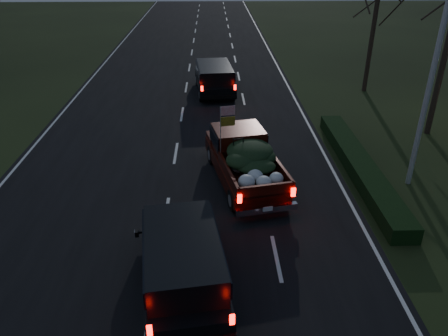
# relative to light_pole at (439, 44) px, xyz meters

# --- Properties ---
(ground) EXTENTS (120.00, 120.00, 0.00)m
(ground) POSITION_rel_light_pole_xyz_m (-9.50, -2.00, -5.48)
(ground) COLOR black
(ground) RESTS_ON ground
(road_asphalt) EXTENTS (14.00, 120.00, 0.02)m
(road_asphalt) POSITION_rel_light_pole_xyz_m (-9.50, -2.00, -5.47)
(road_asphalt) COLOR black
(road_asphalt) RESTS_ON ground
(hedge_row) EXTENTS (1.00, 10.00, 0.60)m
(hedge_row) POSITION_rel_light_pole_xyz_m (-1.70, 1.00, -5.18)
(hedge_row) COLOR black
(hedge_row) RESTS_ON ground
(light_pole) EXTENTS (0.50, 0.90, 9.16)m
(light_pole) POSITION_rel_light_pole_xyz_m (0.00, 0.00, 0.00)
(light_pole) COLOR silver
(light_pole) RESTS_ON ground
(bare_tree_far) EXTENTS (3.60, 3.60, 7.00)m
(bare_tree_far) POSITION_rel_light_pole_xyz_m (2.00, 12.00, -0.25)
(bare_tree_far) COLOR black
(bare_tree_far) RESTS_ON ground
(pickup_truck) EXTENTS (3.12, 5.79, 2.88)m
(pickup_truck) POSITION_rel_light_pole_xyz_m (-6.57, 0.38, -4.40)
(pickup_truck) COLOR #3B0F08
(pickup_truck) RESTS_ON ground
(lead_suv) EXTENTS (2.58, 5.28, 1.47)m
(lead_suv) POSITION_rel_light_pole_xyz_m (-7.64, 11.79, -4.37)
(lead_suv) COLOR black
(lead_suv) RESTS_ON ground
(rear_suv) EXTENTS (2.76, 5.19, 1.42)m
(rear_suv) POSITION_rel_light_pole_xyz_m (-8.66, -5.68, -4.41)
(rear_suv) COLOR black
(rear_suv) RESTS_ON ground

